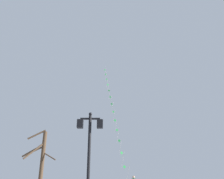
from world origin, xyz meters
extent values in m
cylinder|color=black|center=(-1.93, 9.04, 2.14)|extent=(0.14, 0.14, 4.28)
sphere|color=black|center=(-1.93, 9.04, 4.36)|extent=(0.16, 0.16, 0.16)
cube|color=black|center=(-1.93, 9.04, 4.13)|extent=(0.94, 0.08, 0.08)
cube|color=black|center=(-2.39, 9.04, 3.88)|extent=(0.28, 0.28, 0.40)
cube|color=beige|center=(-2.39, 9.04, 3.88)|extent=(0.19, 0.19, 0.30)
cube|color=black|center=(-1.46, 9.04, 3.88)|extent=(0.28, 0.28, 0.40)
cube|color=beige|center=(-1.46, 9.04, 3.88)|extent=(0.19, 0.19, 0.30)
cylinder|color=silver|center=(0.43, 23.43, 3.35)|extent=(0.23, 1.17, 1.50)
cylinder|color=silver|center=(0.22, 24.59, 4.84)|extent=(0.23, 1.17, 1.50)
cylinder|color=silver|center=(0.02, 25.74, 6.33)|extent=(0.23, 1.17, 1.50)
cylinder|color=silver|center=(-0.19, 26.90, 7.81)|extent=(0.23, 1.17, 1.50)
cylinder|color=silver|center=(-0.39, 28.05, 9.30)|extent=(0.23, 1.17, 1.50)
cylinder|color=silver|center=(-0.60, 29.21, 10.79)|extent=(0.23, 1.17, 1.50)
cylinder|color=silver|center=(-0.81, 30.36, 12.27)|extent=(0.23, 1.17, 1.50)
cylinder|color=silver|center=(-1.01, 31.52, 13.76)|extent=(0.23, 1.17, 1.50)
cylinder|color=silver|center=(-1.22, 32.67, 15.25)|extent=(0.23, 1.17, 1.50)
cylinder|color=silver|center=(-1.42, 33.83, 16.73)|extent=(0.23, 1.17, 1.50)
cylinder|color=silver|center=(-1.63, 34.99, 18.22)|extent=(0.23, 1.17, 1.50)
cylinder|color=silver|center=(-1.83, 36.14, 19.71)|extent=(0.23, 1.17, 1.50)
cube|color=green|center=(0.53, 22.85, 2.61)|extent=(0.34, 0.11, 0.35)
cylinder|color=green|center=(0.53, 22.85, 2.39)|extent=(0.02, 0.02, 0.17)
cube|color=green|center=(0.32, 24.01, 4.09)|extent=(0.33, 0.14, 0.35)
cylinder|color=green|center=(0.32, 24.01, 3.85)|extent=(0.03, 0.04, 0.22)
cube|color=green|center=(0.12, 25.16, 5.58)|extent=(0.35, 0.03, 0.35)
cylinder|color=green|center=(0.12, 25.16, 5.34)|extent=(0.02, 0.04, 0.21)
cube|color=green|center=(-0.09, 26.32, 7.07)|extent=(0.34, 0.09, 0.35)
cylinder|color=green|center=(-0.09, 26.32, 6.83)|extent=(0.02, 0.04, 0.22)
cube|color=green|center=(-0.29, 27.47, 8.56)|extent=(0.34, 0.08, 0.35)
cylinder|color=green|center=(-0.29, 27.47, 8.31)|extent=(0.02, 0.05, 0.24)
cube|color=green|center=(-0.50, 28.63, 10.04)|extent=(0.35, 0.06, 0.35)
cylinder|color=green|center=(-0.50, 28.63, 9.82)|extent=(0.02, 0.04, 0.19)
cube|color=green|center=(-0.70, 29.79, 11.53)|extent=(0.35, 0.02, 0.35)
cylinder|color=green|center=(-0.70, 29.79, 11.29)|extent=(0.02, 0.04, 0.22)
cube|color=green|center=(-0.91, 30.94, 13.02)|extent=(0.35, 0.02, 0.35)
cylinder|color=green|center=(-0.91, 30.94, 12.76)|extent=(0.02, 0.04, 0.24)
cube|color=green|center=(-1.11, 32.10, 14.50)|extent=(0.35, 0.03, 0.35)
cylinder|color=green|center=(-1.11, 32.10, 14.28)|extent=(0.02, 0.02, 0.19)
cube|color=green|center=(-1.32, 33.25, 15.99)|extent=(0.33, 0.13, 0.35)
cylinder|color=green|center=(-1.32, 33.25, 15.76)|extent=(0.02, 0.03, 0.20)
cube|color=green|center=(-1.53, 34.41, 17.48)|extent=(0.35, 0.06, 0.35)
cylinder|color=green|center=(-1.53, 34.41, 17.23)|extent=(0.02, 0.04, 0.23)
cube|color=green|center=(-1.73, 35.56, 18.97)|extent=(0.35, 0.05, 0.35)
cylinder|color=green|center=(-1.73, 35.56, 18.75)|extent=(0.02, 0.04, 0.17)
cube|color=green|center=(-1.94, 36.72, 20.45)|extent=(0.34, 0.09, 0.35)
cylinder|color=green|center=(-1.94, 36.72, 20.20)|extent=(0.03, 0.05, 0.24)
sphere|color=tan|center=(1.08, 19.37, 1.60)|extent=(0.22, 0.22, 0.22)
cylinder|color=#4C3826|center=(-5.02, 12.68, 2.10)|extent=(0.24, 0.24, 4.20)
cylinder|color=#4C3826|center=(-5.49, 12.55, 4.00)|extent=(1.03, 0.38, 0.66)
cylinder|color=#4C3826|center=(-5.44, 12.26, 3.02)|extent=(0.96, 0.95, 1.08)
cylinder|color=#4C3826|center=(-4.59, 12.52, 2.72)|extent=(0.90, 0.40, 0.52)
cylinder|color=#4C3826|center=(-5.67, 12.80, 3.10)|extent=(1.37, 0.32, 0.79)
cylinder|color=#4C3826|center=(-5.59, 12.56, 2.99)|extent=(1.21, 0.34, 0.70)
camera|label=1|loc=(-1.01, -1.59, 1.46)|focal=36.58mm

